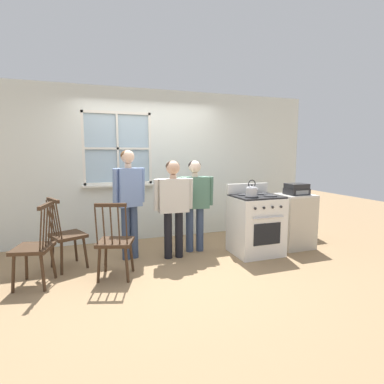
{
  "coord_description": "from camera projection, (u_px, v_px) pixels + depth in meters",
  "views": [
    {
      "loc": [
        -1.04,
        -4.01,
        1.58
      ],
      "look_at": [
        0.4,
        0.17,
        1.0
      ],
      "focal_mm": 28.0,
      "sensor_mm": 36.0,
      "label": 1
    }
  ],
  "objects": [
    {
      "name": "stove",
      "position": [
        256.0,
        224.0,
        4.69
      ],
      "size": [
        0.72,
        0.68,
        1.08
      ],
      "color": "white",
      "rests_on": "ground_plane"
    },
    {
      "name": "potted_plant",
      "position": [
        135.0,
        180.0,
        5.3
      ],
      "size": [
        0.17,
        0.17,
        0.26
      ],
      "color": "#42474C",
      "rests_on": "wall_back"
    },
    {
      "name": "person_teen_center",
      "position": [
        173.0,
        200.0,
        4.44
      ],
      "size": [
        0.6,
        0.23,
        1.47
      ],
      "rotation": [
        0.0,
        0.0,
        -0.04
      ],
      "color": "black",
      "rests_on": "ground_plane"
    },
    {
      "name": "chair_by_window",
      "position": [
        35.0,
        248.0,
        3.54
      ],
      "size": [
        0.48,
        0.5,
        0.99
      ],
      "rotation": [
        0.0,
        0.0,
        -1.8
      ],
      "color": "#3D2819",
      "rests_on": "ground_plane"
    },
    {
      "name": "person_elderly_left",
      "position": [
        129.0,
        195.0,
        4.39
      ],
      "size": [
        0.5,
        0.3,
        1.62
      ],
      "rotation": [
        0.0,
        0.0,
        0.29
      ],
      "color": "#384766",
      "rests_on": "ground_plane"
    },
    {
      "name": "ground_plane",
      "position": [
        169.0,
        263.0,
        4.3
      ],
      "size": [
        16.0,
        16.0,
        0.0
      ],
      "primitive_type": "plane",
      "color": "#937551"
    },
    {
      "name": "person_adult_right",
      "position": [
        195.0,
        197.0,
        4.75
      ],
      "size": [
        0.6,
        0.26,
        1.46
      ],
      "rotation": [
        0.0,
        0.0,
        -0.13
      ],
      "color": "#384766",
      "rests_on": "ground_plane"
    },
    {
      "name": "wall_back",
      "position": [
        151.0,
        167.0,
        5.45
      ],
      "size": [
        6.4,
        0.16,
        2.7
      ],
      "color": "silver",
      "rests_on": "ground_plane"
    },
    {
      "name": "chair_near_wall",
      "position": [
        115.0,
        243.0,
        3.76
      ],
      "size": [
        0.52,
        0.51,
        0.99
      ],
      "rotation": [
        0.0,
        0.0,
        2.83
      ],
      "color": "#3D2819",
      "rests_on": "ground_plane"
    },
    {
      "name": "side_counter",
      "position": [
        294.0,
        221.0,
        5.0
      ],
      "size": [
        0.55,
        0.5,
        0.9
      ],
      "color": "beige",
      "rests_on": "ground_plane"
    },
    {
      "name": "chair_center_cluster",
      "position": [
        66.0,
        236.0,
        4.08
      ],
      "size": [
        0.54,
        0.55,
        0.99
      ],
      "rotation": [
        0.0,
        0.0,
        1.99
      ],
      "color": "#3D2819",
      "rests_on": "ground_plane"
    },
    {
      "name": "kettle",
      "position": [
        252.0,
        191.0,
        4.44
      ],
      "size": [
        0.21,
        0.17,
        0.25
      ],
      "color": "#B7B7BC",
      "rests_on": "stove"
    },
    {
      "name": "stereo",
      "position": [
        297.0,
        189.0,
        4.91
      ],
      "size": [
        0.34,
        0.29,
        0.18
      ],
      "color": "#232326",
      "rests_on": "side_counter"
    }
  ]
}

